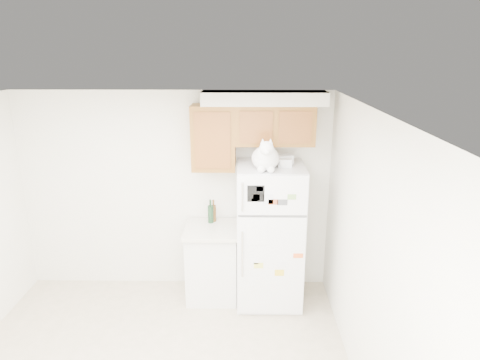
{
  "coord_description": "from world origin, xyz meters",
  "views": [
    {
      "loc": [
        0.86,
        -3.01,
        2.96
      ],
      "look_at": [
        0.81,
        1.55,
        1.55
      ],
      "focal_mm": 32.0,
      "sensor_mm": 36.0,
      "label": 1
    }
  ],
  "objects_px": {
    "base_counter": "(212,262)",
    "storage_box_front": "(285,163)",
    "cat": "(266,157)",
    "storage_box_back": "(284,159)",
    "refrigerator": "(270,235)",
    "bottle_green": "(211,211)",
    "bottle_amber": "(213,211)"
  },
  "relations": [
    {
      "from": "base_counter",
      "to": "storage_box_front",
      "type": "relative_size",
      "value": 6.13
    },
    {
      "from": "cat",
      "to": "storage_box_back",
      "type": "bearing_deg",
      "value": 50.19
    },
    {
      "from": "storage_box_back",
      "to": "storage_box_front",
      "type": "relative_size",
      "value": 1.2
    },
    {
      "from": "storage_box_front",
      "to": "base_counter",
      "type": "bearing_deg",
      "value": 177.48
    },
    {
      "from": "cat",
      "to": "storage_box_back",
      "type": "xyz_separation_m",
      "value": [
        0.22,
        0.27,
        -0.09
      ]
    },
    {
      "from": "refrigerator",
      "to": "storage_box_back",
      "type": "bearing_deg",
      "value": 34.65
    },
    {
      "from": "refrigerator",
      "to": "cat",
      "type": "distance_m",
      "value": 1.01
    },
    {
      "from": "cat",
      "to": "bottle_green",
      "type": "xyz_separation_m",
      "value": [
        -0.64,
        0.38,
        -0.77
      ]
    },
    {
      "from": "refrigerator",
      "to": "storage_box_back",
      "type": "relative_size",
      "value": 9.44
    },
    {
      "from": "base_counter",
      "to": "refrigerator",
      "type": "bearing_deg",
      "value": -6.09
    },
    {
      "from": "refrigerator",
      "to": "cat",
      "type": "bearing_deg",
      "value": -113.33
    },
    {
      "from": "base_counter",
      "to": "storage_box_back",
      "type": "xyz_separation_m",
      "value": [
        0.84,
        0.03,
        1.29
      ]
    },
    {
      "from": "storage_box_front",
      "to": "bottle_amber",
      "type": "bearing_deg",
      "value": 165.05
    },
    {
      "from": "base_counter",
      "to": "bottle_amber",
      "type": "bearing_deg",
      "value": 86.64
    },
    {
      "from": "cat",
      "to": "storage_box_back",
      "type": "distance_m",
      "value": 0.36
    },
    {
      "from": "bottle_amber",
      "to": "base_counter",
      "type": "bearing_deg",
      "value": -93.36
    },
    {
      "from": "storage_box_front",
      "to": "bottle_amber",
      "type": "xyz_separation_m",
      "value": [
        -0.83,
        0.29,
        -0.69
      ]
    },
    {
      "from": "storage_box_back",
      "to": "storage_box_front",
      "type": "height_order",
      "value": "storage_box_back"
    },
    {
      "from": "storage_box_back",
      "to": "cat",
      "type": "bearing_deg",
      "value": -148.53
    },
    {
      "from": "bottle_green",
      "to": "storage_box_back",
      "type": "bearing_deg",
      "value": -7.3
    },
    {
      "from": "refrigerator",
      "to": "bottle_amber",
      "type": "height_order",
      "value": "refrigerator"
    },
    {
      "from": "cat",
      "to": "bottle_amber",
      "type": "distance_m",
      "value": 1.08
    },
    {
      "from": "storage_box_back",
      "to": "bottle_green",
      "type": "relative_size",
      "value": 0.61
    },
    {
      "from": "bottle_green",
      "to": "storage_box_front",
      "type": "bearing_deg",
      "value": -15.89
    },
    {
      "from": "storage_box_front",
      "to": "bottle_amber",
      "type": "distance_m",
      "value": 1.12
    },
    {
      "from": "base_counter",
      "to": "bottle_amber",
      "type": "height_order",
      "value": "bottle_amber"
    },
    {
      "from": "storage_box_back",
      "to": "bottle_amber",
      "type": "distance_m",
      "value": 1.09
    },
    {
      "from": "base_counter",
      "to": "storage_box_front",
      "type": "bearing_deg",
      "value": -6.91
    },
    {
      "from": "refrigerator",
      "to": "bottle_green",
      "type": "height_order",
      "value": "refrigerator"
    },
    {
      "from": "base_counter",
      "to": "bottle_green",
      "type": "xyz_separation_m",
      "value": [
        -0.02,
        0.14,
        0.6
      ]
    },
    {
      "from": "bottle_green",
      "to": "cat",
      "type": "bearing_deg",
      "value": -30.62
    },
    {
      "from": "storage_box_back",
      "to": "bottle_green",
      "type": "height_order",
      "value": "storage_box_back"
    }
  ]
}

